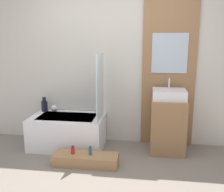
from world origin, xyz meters
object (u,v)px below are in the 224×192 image
bottle_soap_primary (73,150)px  bottle_soap_secondary (90,151)px  bathtub (68,131)px  vase_round_light (54,108)px  wooden_step_bench (86,160)px  vase_tall_dark (44,105)px  sink (169,94)px

bottle_soap_primary → bottle_soap_secondary: bearing=0.0°
bathtub → vase_round_light: bearing=141.0°
bathtub → wooden_step_bench: bathtub is taller
vase_tall_dark → bottle_soap_secondary: size_ratio=1.95×
vase_round_light → bottle_soap_primary: 1.02m
vase_round_light → bottle_soap_primary: (0.53, -0.79, -0.35)m
bathtub → wooden_step_bench: bearing=-53.2°
vase_round_light → bottle_soap_secondary: bearing=-45.7°
vase_tall_dark → wooden_step_bench: bearing=-42.4°
sink → bottle_soap_secondary: 1.39m
bathtub → bottle_soap_secondary: (0.48, -0.56, -0.05)m
vase_tall_dark → bottle_soap_primary: vase_tall_dark is taller
sink → vase_round_light: bearing=174.6°
vase_tall_dark → bottle_soap_secondary: vase_tall_dark is taller
wooden_step_bench → vase_round_light: (-0.71, 0.79, 0.47)m
wooden_step_bench → bottle_soap_secondary: bottle_soap_secondary is taller
bathtub → wooden_step_bench: (0.42, -0.56, -0.18)m
bathtub → bottle_soap_secondary: 0.74m
bathtub → vase_round_light: 0.48m
wooden_step_bench → bottle_soap_secondary: size_ratio=7.29×
vase_tall_dark → vase_round_light: bearing=-1.6°
wooden_step_bench → vase_round_light: size_ratio=8.04×
wooden_step_bench → vase_round_light: 1.16m
vase_round_light → bottle_soap_secondary: (0.77, -0.79, -0.35)m
sink → vase_tall_dark: bearing=174.9°
sink → bottle_soap_primary: 1.58m
wooden_step_bench → vase_tall_dark: bearing=137.6°
sink → bottle_soap_primary: size_ratio=4.20×
sink → bottle_soap_primary: (-1.29, -0.62, -0.67)m
bathtub → vase_round_light: vase_round_light is taller
bathtub → bottle_soap_secondary: bathtub is taller
wooden_step_bench → vase_round_light: bearing=131.8°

